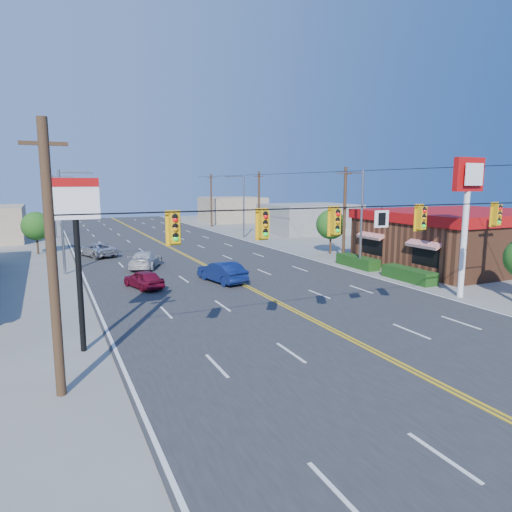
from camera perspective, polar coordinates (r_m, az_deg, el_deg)
name	(u,v)px	position (r m, az deg, el deg)	size (l,w,h in m)	color
ground	(355,343)	(21.04, 12.24, -10.54)	(160.00, 160.00, 0.00)	gray
road	(208,267)	(38.35, -5.99, -1.40)	(20.00, 120.00, 0.06)	#2D2D30
signal_span	(356,233)	(19.88, 12.44, 2.79)	(24.32, 0.34, 9.00)	#47301E
kfc	(460,238)	(42.59, 24.16, 2.10)	(16.30, 12.40, 4.70)	brown
kfc_pylon	(467,199)	(30.38, 24.86, 6.48)	(2.20, 0.36, 8.50)	white
pizza_hut_sign	(76,228)	(19.84, -21.56, 3.22)	(1.90, 0.30, 6.85)	black
streetlight_se	(360,214)	(37.60, 12.83, 5.11)	(2.55, 0.25, 8.00)	gray
streetlight_ne	(242,203)	(58.45, -1.73, 6.69)	(2.55, 0.25, 8.00)	gray
streetlight_sw	(64,216)	(37.83, -22.85, 4.64)	(2.55, 0.25, 8.00)	gray
streetlight_nw	(56,203)	(63.79, -23.75, 6.13)	(2.55, 0.25, 8.00)	gray
utility_pole_near	(344,215)	(41.66, 10.99, 5.11)	(0.28, 0.28, 8.40)	#47301E
utility_pole_mid	(259,206)	(57.21, 0.37, 6.32)	(0.28, 0.28, 8.40)	#47301E
utility_pole_far	(211,201)	(73.89, -5.62, 6.92)	(0.28, 0.28, 8.40)	#47301E
tree_kfc_rear	(331,224)	(45.77, 9.35, 3.91)	(2.94, 2.94, 4.41)	#47301E
tree_west	(36,226)	(49.91, -25.79, 3.38)	(2.80, 2.80, 4.20)	#47301E
bld_east_mid	(309,218)	(65.52, 6.67, 4.69)	(12.00, 10.00, 4.00)	gray
bld_east_far	(232,209)	(83.85, -3.00, 5.84)	(10.00, 10.00, 4.40)	tan
car_magenta	(144,280)	(31.32, -13.87, -2.91)	(1.46, 3.62, 1.23)	maroon
car_blue	(222,273)	(32.28, -4.27, -2.08)	(1.56, 4.49, 1.48)	navy
car_white	(146,260)	(38.63, -13.62, -0.52)	(1.96, 4.82, 1.40)	#BCBCBC
car_silver	(97,250)	(45.98, -19.22, 0.69)	(2.20, 4.76, 1.32)	silver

